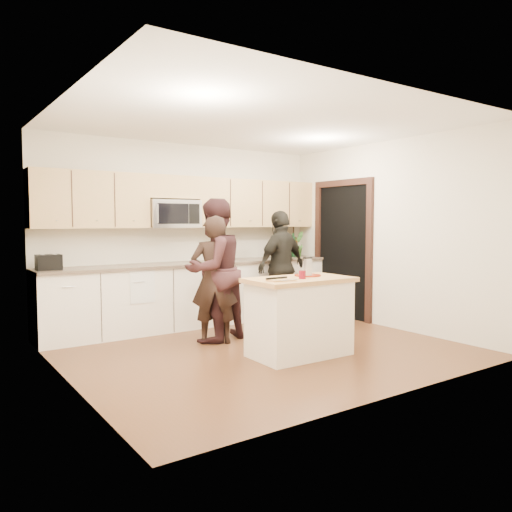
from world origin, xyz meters
TOP-DOWN VIEW (x-y plane):
  - floor at (0.00, 0.00)m, footprint 4.50×4.50m
  - room_shell at (0.00, 0.00)m, footprint 4.52×4.02m
  - back_cabinetry at (0.00, 1.69)m, footprint 4.50×0.66m
  - upper_cabinetry at (0.03, 1.83)m, footprint 4.50×0.33m
  - microwave at (-0.31, 1.80)m, footprint 0.76×0.41m
  - doorway at (2.23, 0.90)m, footprint 0.06×1.25m
  - framed_picture at (1.95, 1.98)m, footprint 0.30×0.03m
  - dish_towel at (-0.95, 1.50)m, footprint 0.34×0.60m
  - island at (0.19, -0.49)m, footprint 1.21×0.72m
  - red_plate at (0.38, -0.40)m, footprint 0.31×0.31m
  - box_grater at (0.32, -0.48)m, footprint 0.10×0.05m
  - drink_glass at (0.14, -0.59)m, footprint 0.08×0.08m
  - cutting_board at (-0.17, -0.61)m, footprint 0.30×0.17m
  - tongs at (-0.19, -0.56)m, footprint 0.27×0.03m
  - knife at (-0.16, -0.73)m, footprint 0.23×0.03m
  - toaster at (-2.05, 1.67)m, footprint 0.29×0.22m
  - bottle_cluster at (1.73, 1.73)m, footprint 0.51×0.30m
  - orchid at (1.97, 1.72)m, footprint 0.30×0.30m
  - woman_left at (-0.32, 0.58)m, footprint 0.70×0.63m
  - woman_center at (-0.27, 0.68)m, footprint 1.04×0.90m
  - woman_right at (1.17, 1.13)m, footprint 1.07×0.63m

SIDE VIEW (x-z plane):
  - floor at x=0.00m, z-range 0.00..0.00m
  - island at x=0.19m, z-range 0.00..0.90m
  - back_cabinetry at x=0.00m, z-range 0.00..0.94m
  - dish_towel at x=-0.95m, z-range 0.56..1.04m
  - woman_left at x=-0.32m, z-range 0.00..1.61m
  - woman_right at x=1.17m, z-range 0.00..1.70m
  - red_plate at x=0.38m, z-range 0.90..0.92m
  - cutting_board at x=-0.17m, z-range 0.90..0.92m
  - woman_center at x=-0.27m, z-range 0.00..1.83m
  - knife at x=-0.16m, z-range 0.92..0.92m
  - tongs at x=-0.19m, z-range 0.92..0.94m
  - drink_glass at x=0.14m, z-range 0.90..0.99m
  - box_grater at x=0.32m, z-range 0.92..1.13m
  - toaster at x=-2.05m, z-range 0.94..1.13m
  - bottle_cluster at x=1.73m, z-range 0.92..1.32m
  - orchid at x=1.97m, z-range 0.94..1.37m
  - doorway at x=2.23m, z-range 0.06..2.26m
  - framed_picture at x=1.95m, z-range 1.09..1.47m
  - microwave at x=-0.31m, z-range 1.45..1.85m
  - room_shell at x=0.00m, z-range 0.38..3.09m
  - upper_cabinetry at x=0.03m, z-range 1.47..2.22m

